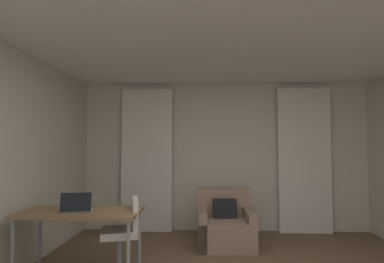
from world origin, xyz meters
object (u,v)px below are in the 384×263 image
at_px(desk, 81,216).
at_px(laptop, 77,208).
at_px(desk_chair, 123,242).
at_px(armchair, 225,227).

relative_size(desk, laptop, 3.63).
xyz_separation_m(desk, laptop, (-0.02, -0.07, 0.11)).
bearing_deg(desk_chair, armchair, 44.72).
relative_size(armchair, desk, 0.64).
xyz_separation_m(armchair, desk_chair, (-1.23, -1.21, 0.12)).
distance_m(armchair, desk_chair, 1.73).
xyz_separation_m(armchair, desk, (-1.69, -1.27, 0.41)).
relative_size(desk, desk_chair, 1.49).
bearing_deg(desk, desk_chair, 6.32).
distance_m(armchair, laptop, 2.23).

